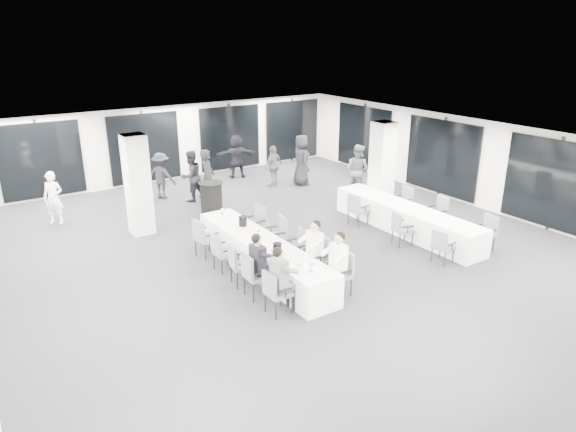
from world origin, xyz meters
The scene contains 43 objects.
room centered at (0.89, 1.11, 1.39)m, with size 14.04×16.04×2.84m.
column_left centered at (-2.80, 3.20, 1.40)m, with size 0.60×0.60×2.80m, color silver.
column_right centered at (4.20, 1.00, 1.40)m, with size 0.60×0.60×2.80m, color silver.
banquet_table_main centered at (-1.19, -0.74, 0.38)m, with size 0.90×5.00×0.75m, color white.
banquet_table_side centered at (3.45, -0.84, 0.38)m, with size 0.90×5.00×0.75m, color white.
cocktail_table centered at (-0.52, 3.43, 0.53)m, with size 0.76×0.76×1.05m.
chair_main_left_near centered at (-2.02, -2.64, 0.53)m, with size 0.49×0.54×0.93m.
chair_main_left_second centered at (-2.03, -1.80, 0.57)m, with size 0.53×0.59×1.00m.
chair_main_left_mid centered at (-2.02, -1.12, 0.54)m, with size 0.55×0.59×0.95m.
chair_main_left_fourth centered at (-2.02, -0.27, 0.52)m, with size 0.49×0.54×0.92m.
chair_main_left_far centered at (-2.02, 0.71, 0.57)m, with size 0.58×0.62×0.99m.
chair_main_right_near centered at (-0.36, -2.69, 0.55)m, with size 0.55×0.59×0.96m.
chair_main_right_second centered at (-0.35, -1.85, 0.58)m, with size 0.59×0.63×1.01m.
chair_main_right_mid centered at (-0.36, -1.04, 0.53)m, with size 0.52×0.56×0.93m.
chair_main_right_fourth centered at (-0.35, -0.12, 0.56)m, with size 0.57×0.60×0.97m.
chair_main_right_far centered at (-0.36, 0.93, 0.54)m, with size 0.54×0.58×0.95m.
chair_side_left_near centered at (2.62, -2.85, 0.50)m, with size 0.49×0.53×0.87m.
chair_side_left_mid centered at (2.62, -1.46, 0.52)m, with size 0.55×0.58×0.90m.
chair_side_left_far centered at (2.62, 0.29, 0.54)m, with size 0.55×0.59×0.95m.
chair_side_right_near centered at (4.28, -2.88, 0.52)m, with size 0.51×0.55×0.92m.
chair_side_right_mid centered at (4.29, -1.26, 0.57)m, with size 0.60×0.63×0.99m.
chair_side_right_far centered at (4.28, 0.05, 0.55)m, with size 0.51×0.57×0.96m.
seated_guest_a centered at (-1.86, -2.64, 0.81)m, with size 0.50×0.38×1.44m.
seated_guest_b centered at (-1.86, -1.80, 0.81)m, with size 0.50×0.38×1.44m.
seated_guest_c centered at (-0.52, -2.68, 0.81)m, with size 0.50×0.38×1.44m.
seated_guest_d centered at (-0.52, -1.84, 0.81)m, with size 0.50×0.38×1.44m.
standing_guest_a centered at (-0.15, 4.43, 1.04)m, with size 0.76×0.61×2.08m, color black.
standing_guest_b centered at (-0.44, 5.12, 0.97)m, with size 0.93×0.57×1.93m, color black.
standing_guest_c centered at (-1.17, 5.93, 0.89)m, with size 1.15×0.59×1.78m, color black.
standing_guest_d centered at (2.78, 5.11, 0.85)m, with size 1.00×0.56×1.70m, color #515458.
standing_guest_e centered at (3.73, 4.71, 1.05)m, with size 1.01×0.61×2.09m, color black.
standing_guest_f centered at (2.21, 6.87, 0.96)m, with size 1.76×0.68×1.92m, color black.
standing_guest_g centered at (-4.67, 5.36, 0.88)m, with size 0.64×0.52×1.76m, color white.
standing_guest_h centered at (4.59, 2.58, 1.01)m, with size 0.97×0.59×2.01m, color #515458.
ice_bucket_near centered at (-1.27, -1.54, 0.86)m, with size 0.20×0.20×0.23m, color black.
ice_bucket_far centered at (-1.09, 0.36, 0.87)m, with size 0.21×0.21×0.24m, color black.
water_bottle_a centered at (-1.27, -2.81, 0.85)m, with size 0.06×0.06×0.20m, color silver.
water_bottle_b centered at (-1.06, -0.36, 0.87)m, with size 0.07×0.07×0.23m, color silver.
water_bottle_c centered at (-1.19, 1.30, 0.85)m, with size 0.07×0.07×0.20m, color silver.
plate_a centered at (-1.24, -2.37, 0.76)m, with size 0.19×0.19×0.03m.
plate_b centered at (-0.98, -2.47, 0.76)m, with size 0.19×0.19×0.03m.
plate_c centered at (-1.12, -1.30, 0.76)m, with size 0.20×0.20×0.03m.
wine_glass centered at (-1.06, -2.99, 0.91)m, with size 0.08×0.08×0.21m.
Camera 1 is at (-6.80, -10.35, 5.38)m, focal length 32.00 mm.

